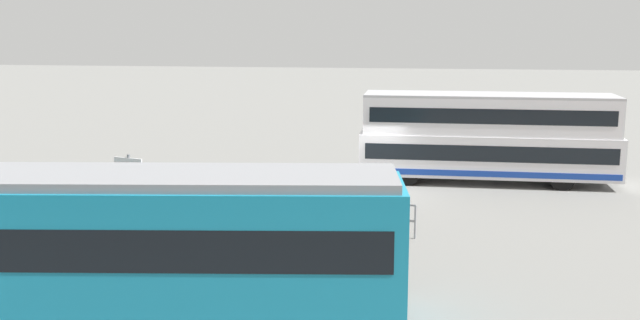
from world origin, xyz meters
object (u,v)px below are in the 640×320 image
double_decker_bus (487,137)px  tram_yellow (67,244)px  info_sign (129,179)px  pedestrian_near_railing (221,183)px

double_decker_bus → tram_yellow: 18.93m
info_sign → pedestrian_near_railing: bearing=-124.4°
double_decker_bus → pedestrian_near_railing: (9.59, 6.11, -0.90)m
tram_yellow → pedestrian_near_railing: (-0.64, -9.82, -0.76)m
double_decker_bus → pedestrian_near_railing: bearing=32.5°
pedestrian_near_railing → double_decker_bus: bearing=-147.5°
tram_yellow → pedestrian_near_railing: bearing=-93.7°
double_decker_bus → tram_yellow: bearing=57.3°
pedestrian_near_railing → info_sign: info_sign is taller
tram_yellow → info_sign: tram_yellow is taller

